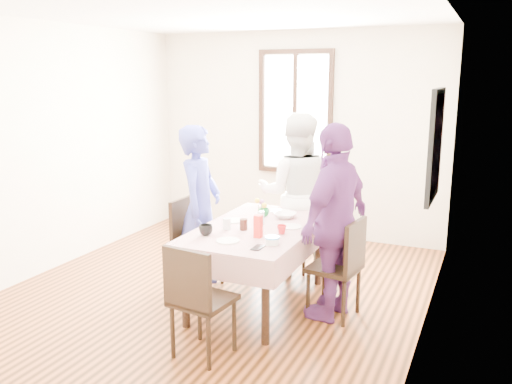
% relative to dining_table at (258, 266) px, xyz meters
% --- Properties ---
extents(ground, '(4.50, 4.50, 0.00)m').
position_rel_dining_table_xyz_m(ground, '(-0.50, 0.12, -0.38)').
color(ground, black).
rests_on(ground, ground).
extents(back_wall, '(4.00, 0.00, 4.00)m').
position_rel_dining_table_xyz_m(back_wall, '(-0.50, 2.37, 0.98)').
color(back_wall, beige).
rests_on(back_wall, ground).
extents(right_wall, '(0.00, 4.50, 4.50)m').
position_rel_dining_table_xyz_m(right_wall, '(1.50, 0.12, 0.98)').
color(right_wall, beige).
rests_on(right_wall, ground).
extents(window_frame, '(1.02, 0.06, 1.62)m').
position_rel_dining_table_xyz_m(window_frame, '(-0.50, 2.35, 1.27)').
color(window_frame, black).
rests_on(window_frame, back_wall).
extents(window_pane, '(0.90, 0.02, 1.50)m').
position_rel_dining_table_xyz_m(window_pane, '(-0.50, 2.36, 1.27)').
color(window_pane, white).
rests_on(window_pane, back_wall).
extents(art_poster, '(0.04, 0.76, 0.96)m').
position_rel_dining_table_xyz_m(art_poster, '(1.48, 0.42, 1.18)').
color(art_poster, red).
rests_on(art_poster, right_wall).
extents(dining_table, '(0.87, 1.51, 0.75)m').
position_rel_dining_table_xyz_m(dining_table, '(0.00, 0.00, 0.00)').
color(dining_table, black).
rests_on(dining_table, ground).
extents(tablecloth, '(0.99, 1.63, 0.01)m').
position_rel_dining_table_xyz_m(tablecloth, '(0.00, 0.00, 0.38)').
color(tablecloth, '#520009').
rests_on(tablecloth, dining_table).
extents(chair_left, '(0.44, 0.44, 0.91)m').
position_rel_dining_table_xyz_m(chair_left, '(-0.72, 0.14, 0.08)').
color(chair_left, black).
rests_on(chair_left, ground).
extents(chair_right, '(0.47, 0.47, 0.91)m').
position_rel_dining_table_xyz_m(chair_right, '(0.72, 0.05, 0.08)').
color(chair_right, black).
rests_on(chair_right, ground).
extents(chair_far, '(0.44, 0.44, 0.91)m').
position_rel_dining_table_xyz_m(chair_far, '(0.00, 1.04, 0.08)').
color(chair_far, black).
rests_on(chair_far, ground).
extents(chair_near, '(0.47, 0.47, 0.91)m').
position_rel_dining_table_xyz_m(chair_near, '(0.00, -1.04, 0.08)').
color(chair_near, black).
rests_on(chair_near, ground).
extents(person_left, '(0.49, 0.66, 1.66)m').
position_rel_dining_table_xyz_m(person_left, '(-0.70, 0.14, 0.46)').
color(person_left, '#393E97').
rests_on(person_left, ground).
extents(person_far, '(1.00, 0.87, 1.75)m').
position_rel_dining_table_xyz_m(person_far, '(-0.00, 1.02, 0.50)').
color(person_far, white).
rests_on(person_far, ground).
extents(person_right, '(0.64, 1.09, 1.75)m').
position_rel_dining_table_xyz_m(person_right, '(0.70, 0.05, 0.50)').
color(person_right, '#5D2969').
rests_on(person_right, ground).
extents(mug_black, '(0.15, 0.15, 0.09)m').
position_rel_dining_table_xyz_m(mug_black, '(-0.31, -0.44, 0.43)').
color(mug_black, black).
rests_on(mug_black, tablecloth).
extents(mug_flag, '(0.12, 0.12, 0.08)m').
position_rel_dining_table_xyz_m(mug_flag, '(0.28, -0.12, 0.43)').
color(mug_flag, red).
rests_on(mug_flag, tablecloth).
extents(mug_green, '(0.10, 0.10, 0.08)m').
position_rel_dining_table_xyz_m(mug_green, '(-0.10, 0.36, 0.43)').
color(mug_green, '#0C7226').
rests_on(mug_green, tablecloth).
extents(serving_bowl, '(0.21, 0.21, 0.05)m').
position_rel_dining_table_xyz_m(serving_bowl, '(0.12, 0.39, 0.41)').
color(serving_bowl, white).
rests_on(serving_bowl, tablecloth).
extents(juice_carton, '(0.06, 0.06, 0.20)m').
position_rel_dining_table_xyz_m(juice_carton, '(0.14, -0.31, 0.49)').
color(juice_carton, red).
rests_on(juice_carton, tablecloth).
extents(butter_tub, '(0.11, 0.11, 0.05)m').
position_rel_dining_table_xyz_m(butter_tub, '(0.32, -0.44, 0.41)').
color(butter_tub, white).
rests_on(butter_tub, tablecloth).
extents(jam_jar, '(0.07, 0.07, 0.10)m').
position_rel_dining_table_xyz_m(jam_jar, '(-0.08, -0.15, 0.44)').
color(jam_jar, black).
rests_on(jam_jar, tablecloth).
extents(drinking_glass, '(0.07, 0.07, 0.10)m').
position_rel_dining_table_xyz_m(drinking_glass, '(-0.22, -0.20, 0.44)').
color(drinking_glass, silver).
rests_on(drinking_glass, tablecloth).
extents(smartphone, '(0.08, 0.15, 0.01)m').
position_rel_dining_table_xyz_m(smartphone, '(0.25, -0.58, 0.39)').
color(smartphone, black).
rests_on(smartphone, tablecloth).
extents(flower_vase, '(0.07, 0.07, 0.13)m').
position_rel_dining_table_xyz_m(flower_vase, '(-0.00, 0.06, 0.45)').
color(flower_vase, silver).
rests_on(flower_vase, tablecloth).
extents(plate_left, '(0.20, 0.20, 0.01)m').
position_rel_dining_table_xyz_m(plate_left, '(-0.29, 0.07, 0.39)').
color(plate_left, white).
rests_on(plate_left, tablecloth).
extents(plate_right, '(0.20, 0.20, 0.01)m').
position_rel_dining_table_xyz_m(plate_right, '(0.28, 0.10, 0.39)').
color(plate_right, white).
rests_on(plate_right, tablecloth).
extents(plate_far, '(0.20, 0.20, 0.01)m').
position_rel_dining_table_xyz_m(plate_far, '(-0.01, 0.59, 0.39)').
color(plate_far, white).
rests_on(plate_far, tablecloth).
extents(plate_near, '(0.20, 0.20, 0.01)m').
position_rel_dining_table_xyz_m(plate_near, '(-0.05, -0.52, 0.39)').
color(plate_near, white).
rests_on(plate_near, tablecloth).
extents(butter_lid, '(0.12, 0.12, 0.01)m').
position_rel_dining_table_xyz_m(butter_lid, '(0.32, -0.44, 0.45)').
color(butter_lid, blue).
rests_on(butter_lid, butter_tub).
extents(flower_bunch, '(0.09, 0.09, 0.10)m').
position_rel_dining_table_xyz_m(flower_bunch, '(-0.00, 0.06, 0.57)').
color(flower_bunch, yellow).
rests_on(flower_bunch, flower_vase).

